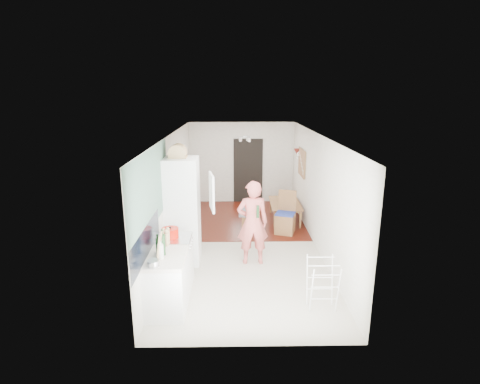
{
  "coord_description": "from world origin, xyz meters",
  "views": [
    {
      "loc": [
        -0.24,
        -7.91,
        3.38
      ],
      "look_at": [
        -0.1,
        0.2,
        1.2
      ],
      "focal_mm": 28.0,
      "sensor_mm": 36.0,
      "label": 1
    }
  ],
  "objects_px": {
    "person": "(253,215)",
    "stool": "(248,223)",
    "dining_table": "(286,213)",
    "dining_chair": "(285,213)",
    "drying_rack": "(322,285)"
  },
  "relations": [
    {
      "from": "person",
      "to": "stool",
      "type": "xyz_separation_m",
      "value": [
        -0.01,
        1.88,
        -0.82
      ]
    },
    {
      "from": "dining_table",
      "to": "dining_chair",
      "type": "distance_m",
      "value": 1.01
    },
    {
      "from": "person",
      "to": "stool",
      "type": "height_order",
      "value": "person"
    },
    {
      "from": "drying_rack",
      "to": "dining_table",
      "type": "bearing_deg",
      "value": 90.7
    },
    {
      "from": "person",
      "to": "drying_rack",
      "type": "distance_m",
      "value": 2.07
    },
    {
      "from": "dining_table",
      "to": "stool",
      "type": "height_order",
      "value": "dining_table"
    },
    {
      "from": "person",
      "to": "dining_table",
      "type": "distance_m",
      "value": 2.88
    },
    {
      "from": "stool",
      "to": "drying_rack",
      "type": "height_order",
      "value": "drying_rack"
    },
    {
      "from": "dining_table",
      "to": "stool",
      "type": "relative_size",
      "value": 3.12
    },
    {
      "from": "person",
      "to": "dining_table",
      "type": "bearing_deg",
      "value": -115.0
    },
    {
      "from": "dining_chair",
      "to": "stool",
      "type": "bearing_deg",
      "value": -177.35
    },
    {
      "from": "dining_chair",
      "to": "drying_rack",
      "type": "bearing_deg",
      "value": -68.95
    },
    {
      "from": "person",
      "to": "dining_table",
      "type": "height_order",
      "value": "person"
    },
    {
      "from": "dining_table",
      "to": "drying_rack",
      "type": "height_order",
      "value": "drying_rack"
    },
    {
      "from": "person",
      "to": "dining_chair",
      "type": "bearing_deg",
      "value": -121.78
    }
  ]
}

